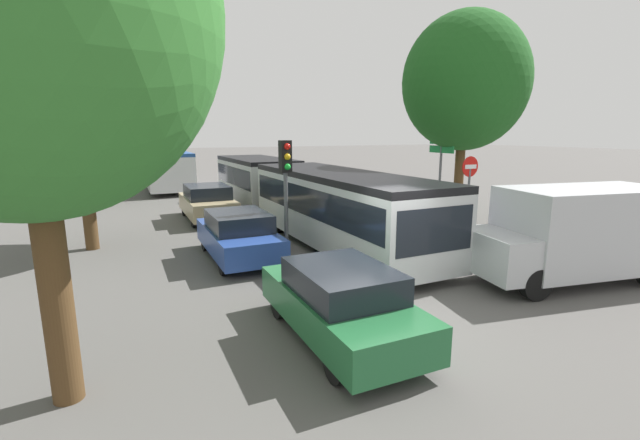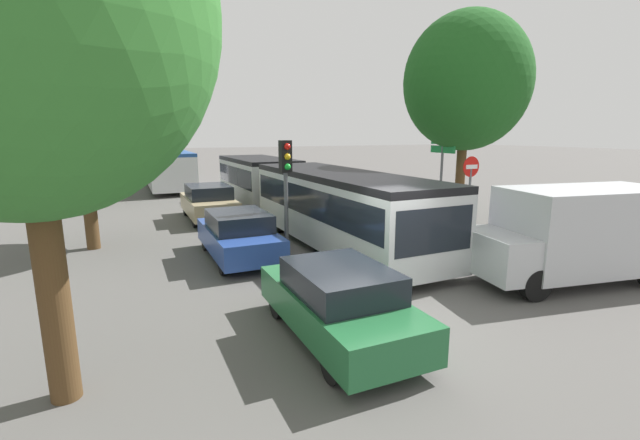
% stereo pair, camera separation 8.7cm
% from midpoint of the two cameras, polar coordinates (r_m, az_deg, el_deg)
% --- Properties ---
extents(ground_plane, '(200.00, 200.00, 0.00)m').
position_cam_midpoint_polar(ground_plane, '(9.34, 8.44, -11.29)').
color(ground_plane, '#565451').
extents(articulated_bus, '(2.60, 16.20, 2.40)m').
position_cam_midpoint_polar(articulated_bus, '(16.65, -3.29, 3.87)').
color(articulated_bus, silver).
rests_on(articulated_bus, ground).
extents(city_bus_rear, '(2.83, 11.43, 2.45)m').
position_cam_midpoint_polar(city_bus_rear, '(30.99, -20.20, 6.80)').
color(city_bus_rear, silver).
rests_on(city_bus_rear, ground).
extents(queued_car_green, '(1.74, 3.92, 1.35)m').
position_cam_midpoint_polar(queued_car_green, '(7.68, 2.40, -10.83)').
color(queued_car_green, '#236638').
rests_on(queued_car_green, ground).
extents(queued_car_blue, '(1.80, 4.05, 1.39)m').
position_cam_midpoint_polar(queued_car_blue, '(12.58, -11.02, -2.00)').
color(queued_car_blue, '#284799').
rests_on(queued_car_blue, ground).
extents(queued_car_tan, '(1.89, 4.27, 1.47)m').
position_cam_midpoint_polar(queued_car_tan, '(18.55, -14.91, 2.29)').
color(queued_car_tan, tan).
rests_on(queued_car_tan, ground).
extents(white_van, '(5.28, 2.88, 2.31)m').
position_cam_midpoint_polar(white_van, '(12.16, 30.94, -1.33)').
color(white_van, '#B7BABF').
rests_on(white_van, ground).
extents(traffic_light, '(0.33, 0.36, 3.40)m').
position_cam_midpoint_polar(traffic_light, '(12.24, -4.79, 6.32)').
color(traffic_light, '#56595E').
rests_on(traffic_light, ground).
extents(no_entry_sign, '(0.70, 0.08, 2.82)m').
position_cam_midpoint_polar(no_entry_sign, '(15.63, 19.10, 4.57)').
color(no_entry_sign, '#56595E').
rests_on(no_entry_sign, ground).
extents(direction_sign_post, '(0.10, 1.40, 3.60)m').
position_cam_midpoint_polar(direction_sign_post, '(17.89, 15.68, 7.76)').
color(direction_sign_post, '#56595E').
rests_on(direction_sign_post, ground).
extents(tree_left_near, '(4.66, 4.66, 7.51)m').
position_cam_midpoint_polar(tree_left_near, '(6.51, -35.58, 21.91)').
color(tree_left_near, '#51381E').
rests_on(tree_left_near, ground).
extents(tree_left_mid, '(4.77, 4.77, 7.42)m').
position_cam_midpoint_polar(tree_left_mid, '(15.03, -29.76, 13.15)').
color(tree_left_mid, '#51381E').
rests_on(tree_left_mid, ground).
extents(tree_left_far, '(5.01, 5.01, 7.55)m').
position_cam_midpoint_polar(tree_left_far, '(25.08, -28.26, 12.90)').
color(tree_left_far, '#51381E').
rests_on(tree_left_far, ground).
extents(tree_left_distant, '(4.55, 4.55, 7.68)m').
position_cam_midpoint_polar(tree_left_distant, '(32.32, -27.82, 12.97)').
color(tree_left_distant, '#51381E').
rests_on(tree_left_distant, ground).
extents(tree_right_near, '(4.82, 4.82, 8.17)m').
position_cam_midpoint_polar(tree_right_near, '(18.27, 18.66, 16.60)').
color(tree_right_near, '#51381E').
rests_on(tree_right_near, ground).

